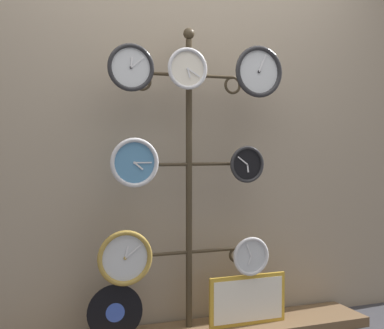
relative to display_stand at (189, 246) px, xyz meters
name	(u,v)px	position (x,y,z in m)	size (l,w,h in m)	color
shop_wall	(180,99)	(0.00, 0.16, 0.87)	(4.40, 0.04, 2.80)	gray
display_stand	(189,246)	(0.00, 0.00, 0.00)	(0.78, 0.43, 1.79)	#382D1E
clock_top_left	(131,68)	(-0.37, -0.09, 1.00)	(0.26, 0.04, 0.26)	silver
clock_top_center	(187,69)	(-0.05, -0.10, 1.01)	(0.23, 0.04, 0.23)	silver
clock_top_right	(259,72)	(0.39, -0.11, 1.02)	(0.30, 0.04, 0.30)	silver
clock_middle_left	(134,163)	(-0.35, -0.08, 0.49)	(0.27, 0.04, 0.27)	#4C84B2
clock_middle_right	(247,164)	(0.33, -0.08, 0.48)	(0.22, 0.04, 0.22)	black
clock_bottom_left	(125,258)	(-0.40, -0.08, -0.02)	(0.30, 0.04, 0.30)	silver
clock_bottom_right	(251,256)	(0.34, -0.11, -0.06)	(0.23, 0.04, 0.23)	silver
vinyl_record	(115,312)	(-0.45, -0.07, -0.32)	(0.31, 0.01, 0.31)	black
picture_frame	(248,300)	(0.33, -0.10, -0.32)	(0.49, 0.02, 0.30)	gold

